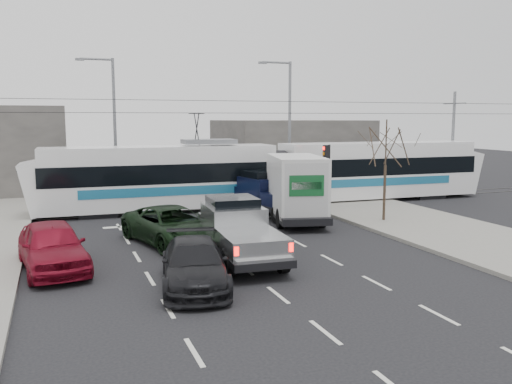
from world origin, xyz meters
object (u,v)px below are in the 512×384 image
object	(u,v)px
street_lamp_near	(287,119)
box_truck	(294,189)
green_car	(172,226)
tram	(276,173)
bare_tree	(386,147)
navy_pickup	(270,194)
dark_car	(194,264)
traffic_signal	(327,163)
red_car	(52,246)
street_lamp_far	(112,120)
silver_pickup	(238,229)

from	to	relation	value
street_lamp_near	box_truck	size ratio (longest dim) A/B	1.28
green_car	tram	bearing A→B (deg)	29.93
tram	street_lamp_near	bearing A→B (deg)	60.59
bare_tree	street_lamp_near	distance (m)	11.58
bare_tree	green_car	distance (m)	11.33
navy_pickup	dark_car	bearing A→B (deg)	-134.93
traffic_signal	navy_pickup	size ratio (longest dim) A/B	0.61
red_car	dark_car	bearing A→B (deg)	-47.60
street_lamp_far	box_truck	size ratio (longest dim) A/B	1.28
street_lamp_far	dark_car	size ratio (longest dim) A/B	1.83
silver_pickup	navy_pickup	xyz separation A→B (m)	(4.44, 7.87, 0.06)
traffic_signal	red_car	xyz separation A→B (m)	(-14.43, -7.32, -1.89)
street_lamp_far	box_truck	distance (m)	14.28
street_lamp_far	tram	size ratio (longest dim) A/B	0.34
tram	green_car	distance (m)	11.24
bare_tree	red_car	size ratio (longest dim) A/B	1.00
bare_tree	street_lamp_far	distance (m)	17.97
street_lamp_far	red_car	xyz separation A→B (m)	(-3.78, -16.82, -4.26)
street_lamp_far	box_truck	world-z (taller)	street_lamp_far
silver_pickup	box_truck	bearing A→B (deg)	53.43
dark_car	traffic_signal	bearing A→B (deg)	57.29
street_lamp_far	navy_pickup	bearing A→B (deg)	-53.34
silver_pickup	red_car	distance (m)	6.55
bare_tree	box_truck	xyz separation A→B (m)	(-4.03, 2.02, -2.13)
traffic_signal	dark_car	size ratio (longest dim) A/B	0.73
silver_pickup	green_car	distance (m)	3.66
red_car	dark_car	xyz separation A→B (m)	(4.15, -3.46, -0.14)
silver_pickup	navy_pickup	distance (m)	9.04
tram	dark_car	size ratio (longest dim) A/B	5.45
navy_pickup	red_car	bearing A→B (deg)	-159.10
street_lamp_near	red_car	xyz separation A→B (m)	(-15.28, -14.82, -4.26)
tram	green_car	bearing A→B (deg)	-133.89
street_lamp_near	tram	bearing A→B (deg)	-120.74
traffic_signal	dark_car	xyz separation A→B (m)	(-10.28, -10.78, -2.03)
street_lamp_near	silver_pickup	size ratio (longest dim) A/B	1.46
bare_tree	street_lamp_far	size ratio (longest dim) A/B	0.56
tram	silver_pickup	size ratio (longest dim) A/B	4.33
bare_tree	traffic_signal	size ratio (longest dim) A/B	1.39
traffic_signal	box_truck	distance (m)	3.67
traffic_signal	box_truck	xyz separation A→B (m)	(-2.90, -1.98, -1.08)
green_car	street_lamp_far	bearing A→B (deg)	78.71
box_truck	dark_car	xyz separation A→B (m)	(-7.38, -8.81, -0.94)
street_lamp_near	dark_car	distance (m)	21.85
box_truck	street_lamp_far	bearing A→B (deg)	137.05
bare_tree	street_lamp_far	bearing A→B (deg)	131.12
tram	box_truck	world-z (taller)	tram
street_lamp_near	green_car	xyz separation A→B (m)	(-10.60, -12.37, -4.34)
navy_pickup	dark_car	world-z (taller)	navy_pickup
tram	street_lamp_far	bearing A→B (deg)	145.02
silver_pickup	street_lamp_near	bearing A→B (deg)	63.77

